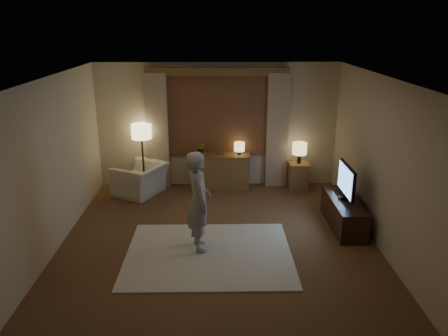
{
  "coord_description": "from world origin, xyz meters",
  "views": [
    {
      "loc": [
        -0.02,
        -6.18,
        3.35
      ],
      "look_at": [
        0.1,
        0.6,
        1.08
      ],
      "focal_mm": 35.0,
      "sensor_mm": 36.0,
      "label": 1
    }
  ],
  "objects_px": {
    "armchair": "(141,179)",
    "person": "(199,201)",
    "side_table": "(298,176)",
    "tv_stand": "(343,213)",
    "sideboard": "(220,172)"
  },
  "relations": [
    {
      "from": "armchair",
      "to": "person",
      "type": "xyz_separation_m",
      "value": [
        1.28,
        -2.32,
        0.49
      ]
    },
    {
      "from": "side_table",
      "to": "tv_stand",
      "type": "height_order",
      "value": "side_table"
    },
    {
      "from": "side_table",
      "to": "person",
      "type": "relative_size",
      "value": 0.36
    },
    {
      "from": "side_table",
      "to": "person",
      "type": "height_order",
      "value": "person"
    },
    {
      "from": "sideboard",
      "to": "armchair",
      "type": "distance_m",
      "value": 1.65
    },
    {
      "from": "armchair",
      "to": "person",
      "type": "bearing_deg",
      "value": 55.87
    },
    {
      "from": "sideboard",
      "to": "armchair",
      "type": "height_order",
      "value": "sideboard"
    },
    {
      "from": "tv_stand",
      "to": "person",
      "type": "bearing_deg",
      "value": -162.94
    },
    {
      "from": "sideboard",
      "to": "person",
      "type": "height_order",
      "value": "person"
    },
    {
      "from": "armchair",
      "to": "person",
      "type": "distance_m",
      "value": 2.69
    },
    {
      "from": "side_table",
      "to": "person",
      "type": "distance_m",
      "value": 3.3
    },
    {
      "from": "sideboard",
      "to": "armchair",
      "type": "relative_size",
      "value": 1.24
    },
    {
      "from": "armchair",
      "to": "sideboard",
      "type": "bearing_deg",
      "value": 127.86
    },
    {
      "from": "side_table",
      "to": "person",
      "type": "xyz_separation_m",
      "value": [
        -1.99,
        -2.58,
        0.52
      ]
    },
    {
      "from": "armchair",
      "to": "person",
      "type": "height_order",
      "value": "person"
    }
  ]
}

